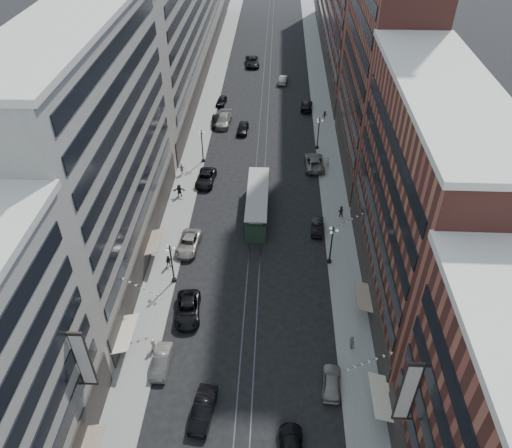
% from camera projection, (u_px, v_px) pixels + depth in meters
% --- Properties ---
extents(ground, '(220.00, 220.00, 0.00)m').
position_uv_depth(ground, '(262.00, 148.00, 83.35)').
color(ground, black).
rests_on(ground, ground).
extents(sidewalk_west, '(4.00, 180.00, 0.15)m').
position_uv_depth(sidewalk_west, '(204.00, 119.00, 91.52)').
color(sidewalk_west, gray).
rests_on(sidewalk_west, ground).
extents(sidewalk_east, '(4.00, 180.00, 0.15)m').
position_uv_depth(sidewalk_east, '(324.00, 121.00, 90.78)').
color(sidewalk_east, gray).
rests_on(sidewalk_east, ground).
extents(rail_west, '(0.12, 180.00, 0.02)m').
position_uv_depth(rail_west, '(260.00, 120.00, 91.22)').
color(rail_west, '#2D2D33').
rests_on(rail_west, ground).
extents(rail_east, '(0.12, 180.00, 0.02)m').
position_uv_depth(rail_east, '(268.00, 120.00, 91.17)').
color(rail_east, '#2D2D33').
rests_on(rail_east, ground).
extents(building_west_mid, '(8.00, 36.00, 28.00)m').
position_uv_depth(building_west_mid, '(98.00, 155.00, 54.08)').
color(building_west_mid, gray).
rests_on(building_west_mid, ground).
extents(building_west_far, '(8.00, 90.00, 26.00)m').
position_uv_depth(building_west_far, '(187.00, 5.00, 104.12)').
color(building_west_far, gray).
rests_on(building_west_far, ground).
extents(building_east_mid, '(8.00, 30.00, 24.00)m').
position_uv_depth(building_east_mid, '(420.00, 205.00, 50.24)').
color(building_east_mid, brown).
rests_on(building_east_mid, ground).
extents(building_east_tower, '(8.00, 26.00, 42.00)m').
position_uv_depth(building_east_tower, '(389.00, 27.00, 66.63)').
color(building_east_tower, brown).
rests_on(building_east_tower, ground).
extents(building_east_far, '(8.00, 72.00, 24.00)m').
position_uv_depth(building_east_far, '(346.00, 1.00, 110.64)').
color(building_east_far, brown).
rests_on(building_east_far, ground).
extents(lamppost_sw_far, '(1.03, 1.14, 5.52)m').
position_uv_depth(lamppost_sw_far, '(172.00, 262.00, 56.65)').
color(lamppost_sw_far, black).
rests_on(lamppost_sw_far, sidewalk_west).
extents(lamppost_sw_mid, '(1.03, 1.14, 5.52)m').
position_uv_depth(lamppost_sw_mid, '(202.00, 145.00, 77.83)').
color(lamppost_sw_mid, black).
rests_on(lamppost_sw_mid, sidewalk_west).
extents(lamppost_se_far, '(1.03, 1.14, 5.52)m').
position_uv_depth(lamppost_se_far, '(331.00, 244.00, 59.16)').
color(lamppost_se_far, black).
rests_on(lamppost_se_far, sidewalk_east).
extents(lamppost_se_mid, '(1.03, 1.14, 5.52)m').
position_uv_depth(lamppost_se_mid, '(318.00, 132.00, 81.12)').
color(lamppost_se_mid, black).
rests_on(lamppost_se_mid, sidewalk_east).
extents(streetcar, '(2.84, 12.83, 3.55)m').
position_uv_depth(streetcar, '(257.00, 204.00, 67.92)').
color(streetcar, '#243929').
rests_on(streetcar, ground).
extents(car_1, '(1.59, 4.44, 1.46)m').
position_uv_depth(car_1, '(161.00, 361.00, 48.88)').
color(car_1, slate).
rests_on(car_1, ground).
extents(car_2, '(3.14, 5.89, 1.58)m').
position_uv_depth(car_2, '(188.00, 309.00, 54.11)').
color(car_2, black).
rests_on(car_2, ground).
extents(car_4, '(2.11, 4.45, 1.47)m').
position_uv_depth(car_4, '(332.00, 382.00, 47.04)').
color(car_4, gray).
rests_on(car_4, ground).
extents(car_5, '(2.27, 5.10, 1.63)m').
position_uv_depth(car_5, '(203.00, 410.00, 44.71)').
color(car_5, black).
rests_on(car_5, ground).
extents(pedestrian_1, '(0.89, 0.71, 1.60)m').
position_uv_depth(pedestrian_1, '(154.00, 345.00, 50.18)').
color(pedestrian_1, '#BCB09C').
rests_on(pedestrian_1, sidewalk_west).
extents(pedestrian_2, '(0.84, 0.51, 1.64)m').
position_uv_depth(pedestrian_2, '(169.00, 262.00, 59.86)').
color(pedestrian_2, black).
rests_on(pedestrian_2, sidewalk_west).
extents(pedestrian_4, '(0.67, 1.07, 1.70)m').
position_uv_depth(pedestrian_4, '(352.00, 342.00, 50.37)').
color(pedestrian_4, '#9B9581').
rests_on(pedestrian_4, sidewalk_east).
extents(car_7, '(2.91, 5.70, 1.54)m').
position_uv_depth(car_7, '(206.00, 178.00, 74.62)').
color(car_7, black).
rests_on(car_7, ground).
extents(car_8, '(2.90, 6.19, 1.75)m').
position_uv_depth(car_8, '(224.00, 120.00, 89.43)').
color(car_8, slate).
rests_on(car_8, ground).
extents(car_9, '(2.10, 4.24, 1.39)m').
position_uv_depth(car_9, '(221.00, 101.00, 96.16)').
color(car_9, black).
rests_on(car_9, ground).
extents(car_10, '(1.87, 4.42, 1.42)m').
position_uv_depth(car_10, '(317.00, 226.00, 65.65)').
color(car_10, black).
rests_on(car_10, ground).
extents(car_11, '(3.04, 6.27, 1.72)m').
position_uv_depth(car_11, '(314.00, 162.00, 78.09)').
color(car_11, '#68675C').
rests_on(car_11, ground).
extents(car_12, '(2.56, 5.30, 1.49)m').
position_uv_depth(car_12, '(307.00, 106.00, 94.45)').
color(car_12, black).
rests_on(car_12, ground).
extents(car_13, '(2.07, 4.61, 1.54)m').
position_uv_depth(car_13, '(243.00, 128.00, 87.19)').
color(car_13, black).
rests_on(car_13, ground).
extents(car_14, '(2.02, 4.64, 1.49)m').
position_uv_depth(car_14, '(283.00, 80.00, 104.32)').
color(car_14, gray).
rests_on(car_14, ground).
extents(pedestrian_5, '(1.82, 0.74, 1.91)m').
position_uv_depth(pedestrian_5, '(179.00, 190.00, 71.48)').
color(pedestrian_5, black).
rests_on(pedestrian_5, sidewalk_west).
extents(pedestrian_6, '(1.04, 0.48, 1.76)m').
position_uv_depth(pedestrian_6, '(182.00, 169.00, 76.10)').
color(pedestrian_6, '#9E9283').
rests_on(pedestrian_6, sidewalk_west).
extents(pedestrian_7, '(0.86, 0.54, 1.67)m').
position_uv_depth(pedestrian_7, '(341.00, 211.00, 67.75)').
color(pedestrian_7, black).
rests_on(pedestrian_7, sidewalk_east).
extents(pedestrian_8, '(0.77, 0.71, 1.76)m').
position_uv_depth(pedestrian_8, '(327.00, 161.00, 77.90)').
color(pedestrian_8, '#B1A793').
rests_on(pedestrian_8, sidewalk_east).
extents(pedestrian_9, '(1.02, 0.55, 1.51)m').
position_uv_depth(pedestrian_9, '(325.00, 115.00, 90.94)').
color(pedestrian_9, black).
rests_on(pedestrian_9, sidewalk_east).
extents(car_extra_0, '(3.02, 5.74, 1.54)m').
position_uv_depth(car_extra_0, '(188.00, 244.00, 62.78)').
color(car_extra_0, gray).
rests_on(car_extra_0, ground).
extents(car_extra_1, '(3.49, 6.48, 1.73)m').
position_uv_depth(car_extra_1, '(252.00, 62.00, 112.15)').
color(car_extra_1, black).
rests_on(car_extra_1, ground).
extents(car_extra_2, '(2.29, 4.76, 1.57)m').
position_uv_depth(car_extra_2, '(217.00, 121.00, 89.35)').
color(car_extra_2, black).
rests_on(car_extra_2, ground).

